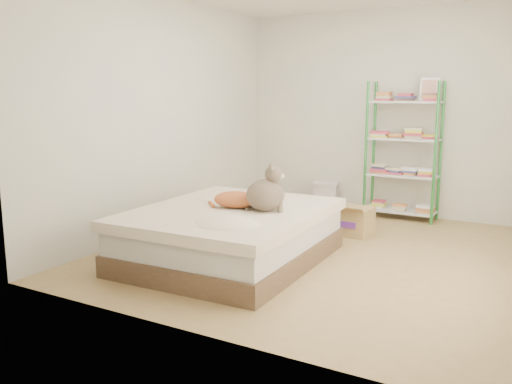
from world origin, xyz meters
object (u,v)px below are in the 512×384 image
Objects in this scene: cardboard_box at (351,220)px; shelf_unit at (403,153)px; bed at (231,235)px; orange_cat at (236,197)px; grey_cat at (265,188)px; white_bin at (326,196)px.

shelf_unit is at bearing 78.81° from cardboard_box.
orange_cat reaches higher than bed.
shelf_unit reaches higher than cardboard_box.
orange_cat is at bearing -109.83° from shelf_unit.
orange_cat is 0.33m from grey_cat.
orange_cat is 1.07× the size of cardboard_box.
white_bin is at bearing -20.45° from grey_cat.
grey_cat is at bearing 9.83° from bed.
bed is 1.16× the size of shelf_unit.
bed is 4.75× the size of grey_cat.
bed is 1.61m from cardboard_box.
orange_cat is 2.49m from white_bin.
bed is 0.57m from grey_cat.
cardboard_box is 1.26m from white_bin.
bed is at bearing 71.65° from grey_cat.
bed is at bearing -88.12° from white_bin.
shelf_unit is (0.92, 2.54, 0.58)m from bed.
grey_cat is (0.33, 0.07, 0.46)m from bed.
orange_cat is 0.29× the size of shelf_unit.
orange_cat is at bearing -87.53° from white_bin.
shelf_unit is 1.19m from white_bin.
shelf_unit reaches higher than white_bin.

